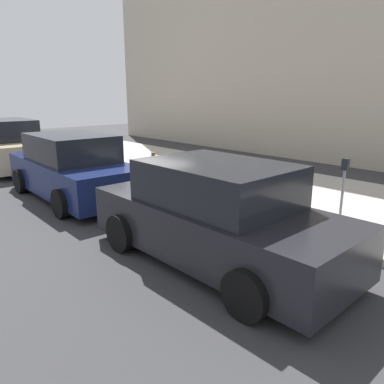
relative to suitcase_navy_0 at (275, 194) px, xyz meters
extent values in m
plane|color=#333335|center=(4.08, 0.85, -0.50)|extent=(40.00, 40.00, 0.00)
cube|color=#ADA89E|center=(4.08, -1.65, -0.43)|extent=(18.00, 5.00, 0.14)
cube|color=navy|center=(0.00, 0.00, 0.00)|extent=(0.50, 0.27, 0.71)
cube|color=black|center=(0.00, 0.00, 0.00)|extent=(0.50, 0.07, 0.72)
cylinder|color=gray|center=(-0.21, -0.01, 0.49)|extent=(0.02, 0.02, 0.28)
cylinder|color=gray|center=(0.21, 0.01, 0.49)|extent=(0.02, 0.02, 0.28)
cylinder|color=black|center=(0.00, 0.00, 0.64)|extent=(0.43, 0.04, 0.02)
cylinder|color=black|center=(-0.22, -0.01, -0.34)|extent=(0.04, 0.02, 0.04)
cylinder|color=black|center=(0.22, 0.01, -0.34)|extent=(0.04, 0.02, 0.04)
cube|color=#0F606B|center=(0.49, -0.05, -0.08)|extent=(0.39, 0.26, 0.56)
cube|color=black|center=(0.49, -0.05, -0.08)|extent=(0.38, 0.06, 0.57)
cylinder|color=gray|center=(0.33, -0.04, 0.31)|extent=(0.02, 0.02, 0.22)
cylinder|color=gray|center=(0.65, -0.06, 0.31)|extent=(0.02, 0.02, 0.22)
cylinder|color=black|center=(0.49, -0.05, 0.42)|extent=(0.31, 0.04, 0.02)
cylinder|color=black|center=(0.33, -0.04, -0.34)|extent=(0.05, 0.02, 0.04)
cylinder|color=black|center=(0.65, -0.06, -0.34)|extent=(0.05, 0.02, 0.04)
cube|color=#9EA0A8|center=(0.98, 0.11, -0.10)|extent=(0.51, 0.27, 0.51)
cube|color=black|center=(0.98, 0.11, -0.10)|extent=(0.50, 0.08, 0.52)
cylinder|color=gray|center=(0.77, 0.09, 0.26)|extent=(0.02, 0.02, 0.22)
cylinder|color=gray|center=(1.20, 0.12, 0.26)|extent=(0.02, 0.02, 0.22)
cylinder|color=black|center=(0.98, 0.11, 0.37)|extent=(0.43, 0.06, 0.02)
cylinder|color=black|center=(0.76, 0.09, -0.34)|extent=(0.05, 0.02, 0.04)
cylinder|color=black|center=(1.20, 0.12, -0.34)|extent=(0.05, 0.02, 0.04)
cube|color=maroon|center=(1.50, 0.06, -0.01)|extent=(0.45, 0.22, 0.69)
cube|color=black|center=(1.50, 0.06, -0.01)|extent=(0.44, 0.07, 0.70)
cylinder|color=gray|center=(1.32, 0.07, 0.45)|extent=(0.02, 0.02, 0.23)
cylinder|color=gray|center=(1.69, 0.04, 0.45)|extent=(0.02, 0.02, 0.23)
cylinder|color=black|center=(1.50, 0.06, 0.56)|extent=(0.37, 0.05, 0.02)
cylinder|color=black|center=(1.31, 0.07, -0.34)|extent=(0.05, 0.02, 0.04)
cylinder|color=black|center=(1.70, 0.04, -0.34)|extent=(0.05, 0.02, 0.04)
cube|color=#59601E|center=(2.02, 0.00, -0.02)|extent=(0.48, 0.26, 0.67)
cube|color=black|center=(2.02, 0.00, -0.02)|extent=(0.48, 0.07, 0.68)
cylinder|color=gray|center=(1.81, -0.01, 0.33)|extent=(0.02, 0.02, 0.04)
cylinder|color=gray|center=(2.22, 0.01, 0.33)|extent=(0.02, 0.02, 0.04)
cylinder|color=black|center=(2.02, 0.00, 0.35)|extent=(0.41, 0.05, 0.02)
cylinder|color=black|center=(1.81, -0.01, -0.34)|extent=(0.05, 0.02, 0.04)
cylinder|color=black|center=(2.22, 0.01, -0.34)|extent=(0.05, 0.02, 0.04)
cube|color=black|center=(2.54, -0.01, -0.01)|extent=(0.46, 0.23, 0.69)
cube|color=black|center=(2.54, -0.01, -0.01)|extent=(0.47, 0.05, 0.71)
cylinder|color=gray|center=(2.34, -0.01, 0.45)|extent=(0.02, 0.02, 0.23)
cylinder|color=gray|center=(2.74, -0.02, 0.45)|extent=(0.02, 0.02, 0.23)
cylinder|color=black|center=(2.54, -0.01, 0.57)|extent=(0.40, 0.03, 0.02)
cylinder|color=black|center=(2.34, -0.01, -0.34)|extent=(0.04, 0.02, 0.04)
cylinder|color=black|center=(2.74, -0.02, -0.34)|extent=(0.04, 0.02, 0.04)
cube|color=red|center=(3.04, 0.02, -0.08)|extent=(0.43, 0.26, 0.56)
cube|color=black|center=(3.04, 0.02, -0.08)|extent=(0.43, 0.06, 0.57)
cylinder|color=gray|center=(2.86, 0.01, 0.33)|extent=(0.02, 0.02, 0.24)
cylinder|color=gray|center=(3.22, 0.02, 0.33)|extent=(0.02, 0.02, 0.24)
cylinder|color=black|center=(3.04, 0.02, 0.45)|extent=(0.36, 0.04, 0.02)
cylinder|color=black|center=(2.85, 0.01, -0.34)|extent=(0.04, 0.02, 0.04)
cylinder|color=black|center=(3.22, 0.02, -0.34)|extent=(0.04, 0.02, 0.04)
cylinder|color=#D89E0C|center=(3.66, 0.03, -0.04)|extent=(0.20, 0.20, 0.64)
sphere|color=#D89E0C|center=(3.66, 0.03, 0.33)|extent=(0.21, 0.21, 0.21)
cylinder|color=#D89E0C|center=(3.81, 0.03, -0.01)|extent=(0.09, 0.10, 0.09)
cylinder|color=#D89E0C|center=(3.51, 0.03, -0.01)|extent=(0.09, 0.10, 0.09)
cylinder|color=brown|center=(4.13, 0.18, 0.04)|extent=(0.12, 0.12, 0.80)
cylinder|color=slate|center=(-1.38, -0.22, 0.17)|extent=(0.05, 0.05, 1.05)
cube|color=#1E2328|center=(-1.38, -0.22, 0.80)|extent=(0.12, 0.09, 0.22)
cube|color=black|center=(-0.74, 2.56, 0.07)|extent=(4.35, 1.80, 0.78)
cube|color=black|center=(-0.74, 2.56, 0.77)|extent=(2.27, 1.64, 0.64)
cylinder|color=black|center=(0.59, 3.46, -0.18)|extent=(0.64, 0.23, 0.64)
cylinder|color=black|center=(0.61, 1.68, -0.18)|extent=(0.64, 0.23, 0.64)
cylinder|color=black|center=(-2.10, 3.44, -0.18)|extent=(0.64, 0.23, 0.64)
cylinder|color=black|center=(-2.08, 1.66, -0.18)|extent=(0.64, 0.23, 0.64)
cube|color=#141E4C|center=(4.30, 2.56, 0.07)|extent=(4.50, 1.87, 0.79)
cube|color=black|center=(4.30, 2.56, 0.79)|extent=(2.36, 1.68, 0.65)
cylinder|color=black|center=(5.71, 3.41, -0.18)|extent=(0.65, 0.24, 0.64)
cylinder|color=black|center=(5.66, 1.64, -0.18)|extent=(0.65, 0.24, 0.64)
cylinder|color=black|center=(2.94, 3.49, -0.18)|extent=(0.65, 0.24, 0.64)
cylinder|color=black|center=(2.90, 1.71, -0.18)|extent=(0.65, 0.24, 0.64)
cube|color=tan|center=(9.50, 2.56, 0.10)|extent=(4.63, 1.95, 0.85)
cube|color=black|center=(9.50, 2.56, 0.87)|extent=(2.44, 1.71, 0.69)
cylinder|color=black|center=(10.87, 1.62, -0.18)|extent=(0.65, 0.25, 0.64)
cylinder|color=black|center=(8.05, 1.74, -0.18)|extent=(0.65, 0.25, 0.64)
cylinder|color=black|center=(13.47, 1.72, -0.18)|extent=(0.65, 0.24, 0.64)
camera|label=1|loc=(-4.56, 6.51, 2.09)|focal=34.89mm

